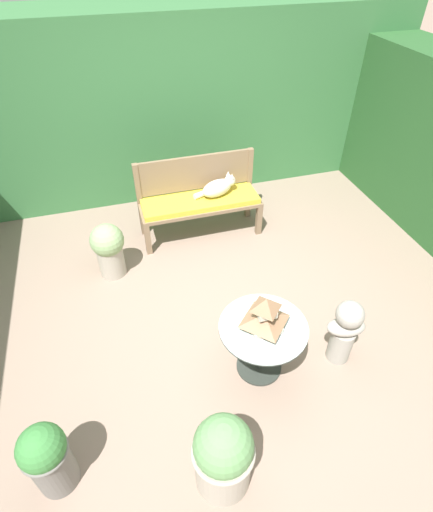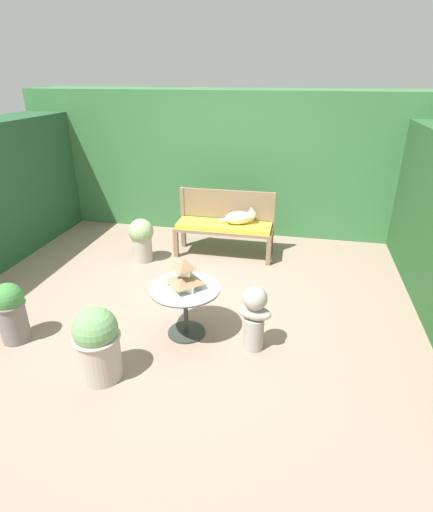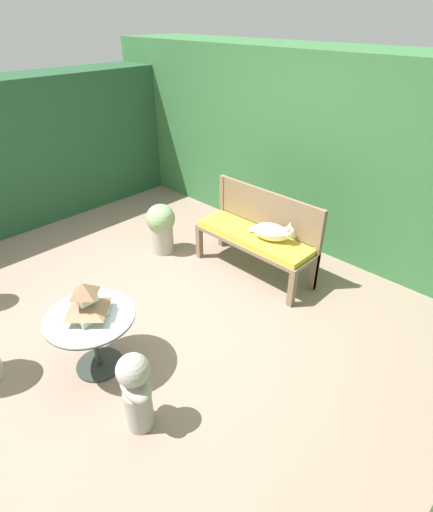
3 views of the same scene
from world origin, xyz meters
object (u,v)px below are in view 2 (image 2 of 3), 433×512
at_px(garden_bench, 224,228).
at_px(cat, 240,217).
at_px(pagoda_birdhouse, 184,275).
at_px(potted_plant_hedge_corner, 97,343).
at_px(patio_table, 185,297).
at_px(potted_plant_path_edge, 11,310).
at_px(potted_plant_table_far, 142,238).
at_px(garden_bust, 254,316).

relative_size(garden_bench, cat, 2.68).
height_order(pagoda_birdhouse, potted_plant_hedge_corner, pagoda_birdhouse).
xyz_separation_m(cat, potted_plant_hedge_corner, (-0.76, -2.66, -0.23)).
xyz_separation_m(patio_table, potted_plant_path_edge, (-1.57, -0.44, -0.08)).
relative_size(cat, patio_table, 0.74).
distance_m(potted_plant_table_far, potted_plant_hedge_corner, 2.29).
bearing_deg(garden_bust, pagoda_birdhouse, -177.16).
distance_m(pagoda_birdhouse, potted_plant_table_far, 1.85).
bearing_deg(potted_plant_hedge_corner, potted_plant_table_far, 102.63).
height_order(potted_plant_table_far, potted_plant_path_edge, potted_plant_path_edge).
height_order(pagoda_birdhouse, potted_plant_path_edge, pagoda_birdhouse).
bearing_deg(pagoda_birdhouse, cat, 83.46).
height_order(garden_bench, potted_plant_hedge_corner, potted_plant_hedge_corner).
height_order(garden_bench, potted_plant_table_far, potted_plant_table_far).
xyz_separation_m(cat, patio_table, (-0.22, -1.93, -0.16)).
xyz_separation_m(cat, potted_plant_table_far, (-1.26, -0.42, -0.24)).
height_order(garden_bench, potted_plant_path_edge, potted_plant_path_edge).
bearing_deg(potted_plant_hedge_corner, cat, 74.05).
bearing_deg(pagoda_birdhouse, patio_table, 90.00).
relative_size(pagoda_birdhouse, potted_plant_hedge_corner, 0.45).
distance_m(patio_table, potted_plant_table_far, 1.83).
xyz_separation_m(garden_bench, garden_bust, (0.67, -1.99, -0.05)).
distance_m(garden_bench, pagoda_birdhouse, 1.92).
xyz_separation_m(garden_bench, cat, (0.21, 0.02, 0.17)).
relative_size(garden_bench, patio_table, 1.99).
relative_size(cat, potted_plant_table_far, 0.84).
relative_size(garden_bust, potted_plant_hedge_corner, 0.97).
xyz_separation_m(patio_table, potted_plant_hedge_corner, (-0.54, -0.74, -0.07)).
height_order(garden_bench, pagoda_birdhouse, pagoda_birdhouse).
relative_size(patio_table, potted_plant_path_edge, 1.11).
bearing_deg(pagoda_birdhouse, garden_bench, 89.77).
relative_size(patio_table, pagoda_birdhouse, 2.26).
height_order(patio_table, pagoda_birdhouse, pagoda_birdhouse).
bearing_deg(potted_plant_table_far, patio_table, -55.28).
bearing_deg(potted_plant_hedge_corner, garden_bust, 28.11).
distance_m(potted_plant_table_far, potted_plant_path_edge, 2.01).
bearing_deg(pagoda_birdhouse, garden_bust, -7.42).
distance_m(cat, garden_bust, 2.08).
height_order(potted_plant_table_far, potted_plant_hedge_corner, potted_plant_hedge_corner).
relative_size(patio_table, potted_plant_table_far, 1.13).
relative_size(pagoda_birdhouse, potted_plant_table_far, 0.50).
height_order(cat, potted_plant_hedge_corner, cat).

